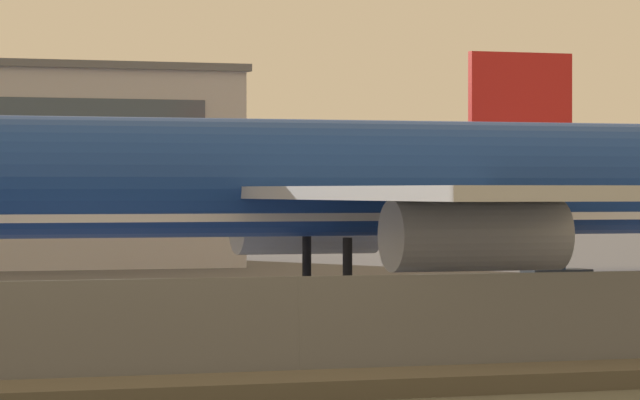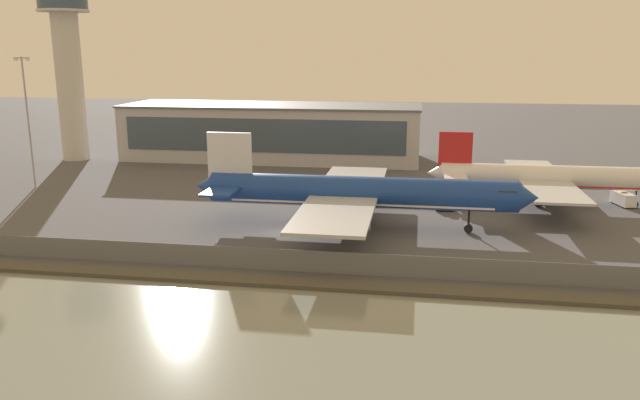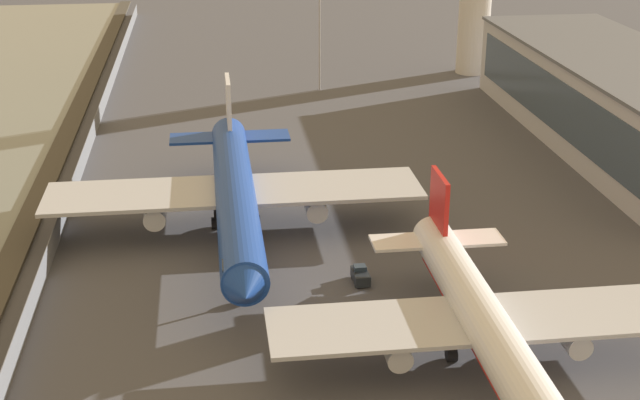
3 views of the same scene
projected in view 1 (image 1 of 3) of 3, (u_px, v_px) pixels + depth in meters
name	position (u px, v px, depth m)	size (l,w,h in m)	color
ground_plane	(154.00, 335.00, 66.77)	(500.00, 500.00, 0.00)	#4C4C51
shoreline_seawall	(356.00, 384.00, 47.44)	(320.00, 3.00, 0.50)	#474238
perimeter_fence	(298.00, 327.00, 51.68)	(280.00, 0.10, 2.79)	slate
cargo_jet_blue	(383.00, 183.00, 74.75)	(51.83, 44.46, 14.30)	#193D93
baggage_tug	(556.00, 279.00, 91.25)	(3.24, 1.67, 1.80)	#1E2328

